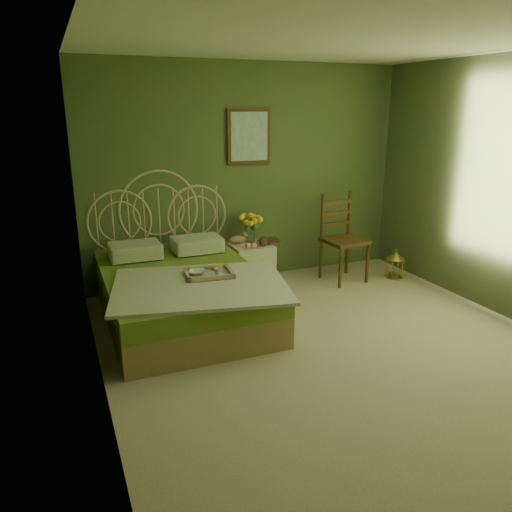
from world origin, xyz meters
name	(u,v)px	position (x,y,z in m)	size (l,w,h in m)	color
floor	(341,353)	(0.00, 0.00, 0.00)	(4.50, 4.50, 0.00)	beige
ceiling	(359,35)	(0.00, 0.00, 2.60)	(4.50, 4.50, 0.00)	silver
wall_back	(248,174)	(0.00, 2.25, 1.30)	(4.00, 4.00, 0.00)	#586334
wall_left	(91,232)	(-2.00, 0.00, 1.30)	(4.50, 4.50, 0.00)	#586334
wall_art	(249,136)	(0.01, 2.22, 1.75)	(0.54, 0.04, 0.64)	#3B2610
bed	(182,290)	(-1.10, 1.29, 0.31)	(1.79, 2.25, 1.40)	tan
nightstand	(251,258)	(-0.09, 1.94, 0.34)	(0.47, 0.48, 0.94)	#F4E3C6
chair	(341,232)	(1.04, 1.74, 0.60)	(0.52, 0.52, 1.08)	#3B2610
birdcage	(395,265)	(1.70, 1.49, 0.16)	(0.22, 0.22, 0.34)	gold
book_lower	(264,242)	(0.09, 1.94, 0.52)	(0.16, 0.21, 0.02)	#381E0F
book_upper	(264,240)	(0.09, 1.94, 0.55)	(0.18, 0.24, 0.02)	#472819
cereal_bowl	(197,272)	(-1.00, 1.05, 0.56)	(0.16, 0.16, 0.04)	white
coffee_cup	(218,272)	(-0.82, 0.94, 0.57)	(0.08, 0.08, 0.07)	white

